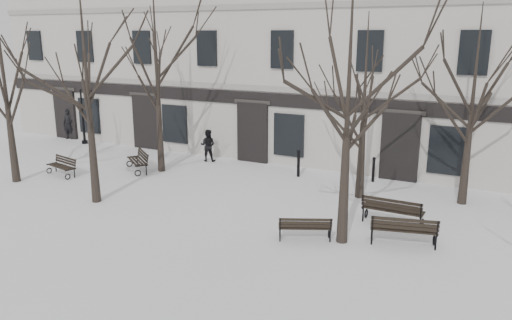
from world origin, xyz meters
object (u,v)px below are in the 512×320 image
Objects in this scene: tree_1 at (85,60)px; lamp_post at (85,112)px; tree_0 at (2,65)px; bench_3 at (139,160)px; bench_1 at (305,227)px; bench_2 at (404,229)px; bench_0 at (62,166)px; tree_2 at (350,69)px; bench_4 at (392,210)px.

tree_1 is 2.60× the size of lamp_post.
bench_3 is at bearing 45.95° from tree_0.
bench_2 reaches higher than bench_1.
lamp_post is at bearing -32.09° from bench_2.
bench_0 is at bearing -102.30° from bench_3.
tree_1 is 4.50× the size of bench_3.
tree_2 is 4.80× the size of bench_0.
bench_1 is at bearing 51.16° from bench_4.
tree_2 is at bearing 6.63° from bench_0.
tree_1 is at bearing 15.60° from bench_4.
bench_1 is 2.90m from bench_2.
bench_3 reaches higher than bench_1.
tree_0 is 8.00m from lamp_post.
lamp_post is (-18.74, 6.20, 1.33)m from bench_2.
bench_4 is (15.33, 2.16, -4.35)m from tree_0.
tree_0 is 6.74m from bench_3.
tree_1 is at bearing -33.71° from bench_3.
bench_0 is 14.31m from bench_4.
bench_0 is (1.03, 1.57, -4.44)m from tree_0.
tree_1 is 4.16× the size of bench_2.
bench_3 is at bearing 108.53° from tree_1.
tree_1 is 9.58m from bench_1.
bench_3 is (-9.67, 3.97, 0.07)m from bench_1.
tree_0 is at bearing -179.48° from tree_2.
tree_2 reaches higher than bench_2.
tree_0 is 4.21× the size of bench_3.
bench_2 is at bearing 5.63° from tree_1.
bench_4 is at bearing 15.21° from bench_0.
bench_2 is 0.63× the size of lamp_post.
tree_0 is 2.44× the size of lamp_post.
tree_2 reaches higher than tree_0.
lamp_post is (-17.04, 6.73, -3.31)m from tree_2.
bench_2 is at bearing 115.00° from bench_4.
bench_2 is at bearing 174.38° from bench_1.
lamp_post reaches higher than bench_0.
bench_2 is 1.01× the size of bench_4.
bench_2 is 1.08× the size of bench_3.
lamp_post is (-2.77, 6.86, -3.04)m from tree_0.
lamp_post is (-7.71, 7.29, -3.37)m from tree_1.
bench_4 is 18.74m from lamp_post.
lamp_post reaches higher than bench_2.
tree_0 reaches higher than bench_0.
bench_0 reaches higher than bench_1.
tree_1 is at bearing -43.38° from lamp_post.
tree_0 is at bearing -96.29° from bench_3.
tree_1 is (4.94, -0.42, 0.33)m from tree_0.
bench_4 is (11.76, -1.52, 0.03)m from bench_3.
bench_1 is 0.52× the size of lamp_post.
bench_0 is 0.87× the size of bench_4.
lamp_post is at bearing -168.88° from bench_3.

